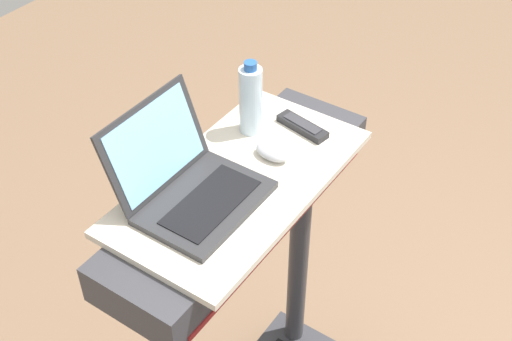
# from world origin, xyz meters

# --- Properties ---
(desk_board) EXTENTS (0.73, 0.39, 0.02)m
(desk_board) POSITION_xyz_m (0.00, 0.70, 1.20)
(desk_board) COLOR beige
(desk_board) RESTS_ON treadmill_base
(laptop) EXTENTS (0.32, 0.30, 0.23)m
(laptop) POSITION_xyz_m (-0.13, 0.76, 1.26)
(laptop) COLOR #2D2D30
(laptop) RESTS_ON desk_board
(computer_mouse) EXTENTS (0.07, 0.11, 0.03)m
(computer_mouse) POSITION_xyz_m (0.12, 0.68, 1.23)
(computer_mouse) COLOR #B2B2B7
(computer_mouse) RESTS_ON desk_board
(water_bottle) EXTENTS (0.06, 0.06, 0.22)m
(water_bottle) POSITION_xyz_m (0.19, 0.79, 1.31)
(water_bottle) COLOR silver
(water_bottle) RESTS_ON desk_board
(tv_remote) EXTENTS (0.08, 0.17, 0.02)m
(tv_remote) POSITION_xyz_m (0.27, 0.67, 1.22)
(tv_remote) COLOR #232326
(tv_remote) RESTS_ON desk_board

